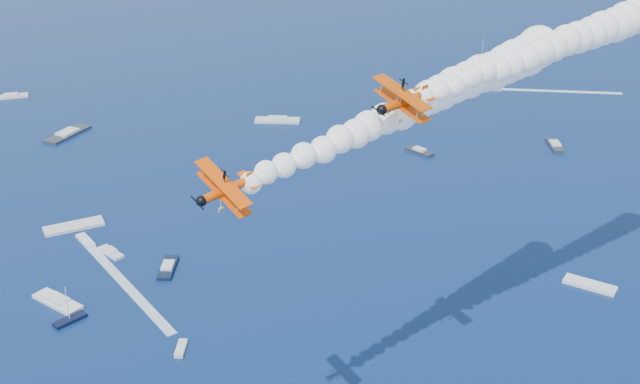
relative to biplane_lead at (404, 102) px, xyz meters
name	(u,v)px	position (x,y,z in m)	size (l,w,h in m)	color
biplane_lead	(404,102)	(0.00, 0.00, 0.00)	(7.77, 8.71, 5.25)	#D64704
biplane_trail	(226,190)	(-23.80, -4.46, -4.64)	(7.16, 8.03, 4.84)	#FC4C05
smoke_trail_lead	(566,42)	(28.40, 5.85, 2.20)	(57.00, 16.57, 10.47)	white
smoke_trail_trail	(414,106)	(3.92, 4.06, -2.44)	(55.77, 21.36, 10.47)	white
spectator_boats	(152,216)	(-11.56, 88.27, -54.59)	(220.39, 185.17, 0.70)	silver
boat_wakes	(303,237)	(15.51, 65.39, -54.91)	(211.94, 128.97, 0.04)	white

